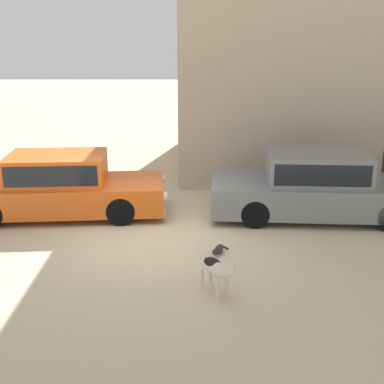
# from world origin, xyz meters

# --- Properties ---
(ground_plane) EXTENTS (80.00, 80.00, 0.00)m
(ground_plane) POSITION_xyz_m (0.00, 0.00, 0.00)
(ground_plane) COLOR #CCB78E
(parked_sedan_nearest) EXTENTS (4.84, 2.08, 1.40)m
(parked_sedan_nearest) POSITION_xyz_m (-2.04, 1.40, 0.69)
(parked_sedan_nearest) COLOR #D15619
(parked_sedan_nearest) RESTS_ON ground_plane
(parked_sedan_second) EXTENTS (4.92, 2.10, 1.47)m
(parked_sedan_second) POSITION_xyz_m (3.71, 1.27, 0.72)
(parked_sedan_second) COLOR slate
(parked_sedan_second) RESTS_ON ground_plane
(stray_dog_spotted) EXTENTS (0.66, 0.97, 0.65)m
(stray_dog_spotted) POSITION_xyz_m (1.32, -2.33, 0.42)
(stray_dog_spotted) COLOR beige
(stray_dog_spotted) RESTS_ON ground_plane
(stray_cat) EXTENTS (0.33, 0.58, 0.16)m
(stray_cat) POSITION_xyz_m (1.43, -0.80, 0.08)
(stray_cat) COLOR #2D2B28
(stray_cat) RESTS_ON ground_plane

